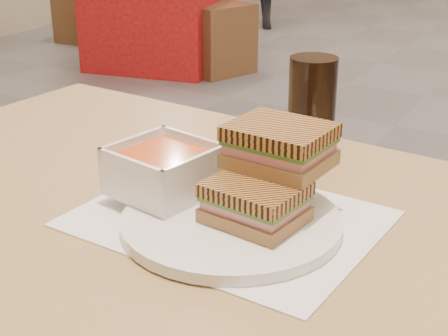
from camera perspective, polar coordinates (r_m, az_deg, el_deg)
The scene contains 10 objects.
main_table at distance 0.92m, azimuth -0.83°, elevation -10.29°, with size 1.24×0.78×0.75m.
tray_liner at distance 0.85m, azimuth 0.35°, elevation -4.33°, with size 0.38×0.30×0.00m.
plate at distance 0.82m, azimuth 0.62°, elevation -4.61°, with size 0.27×0.27×0.01m.
soup_bowl at distance 0.88m, azimuth -5.14°, elevation -0.32°, with size 0.14×0.14×0.06m.
panini_lower at distance 0.80m, azimuth 2.68°, elevation -2.90°, with size 0.12×0.10×0.05m.
panini_upper at distance 0.83m, azimuth 4.76°, elevation 1.93°, with size 0.13×0.11×0.05m.
cola_glass at distance 1.03m, azimuth 7.48°, elevation 5.12°, with size 0.07×0.07×0.16m.
bg_table_0 at distance 4.69m, azimuth -5.36°, elevation 13.24°, with size 0.99×0.99×0.74m.
bg_chair_0l at distance 5.56m, azimuth -11.69°, elevation 12.73°, with size 0.40×0.40×0.43m.
bg_chair_0r at distance 4.48m, azimuth -0.75°, elevation 11.00°, with size 0.51×0.51×0.45m.
Camera 1 is at (0.39, -2.65, 1.14)m, focal length 53.67 mm.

